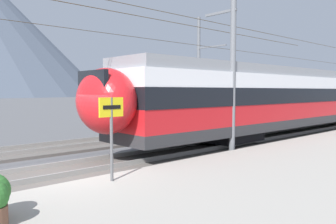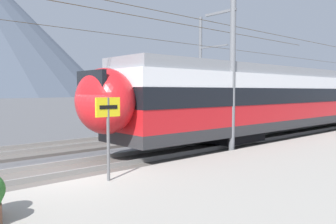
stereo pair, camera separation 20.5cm
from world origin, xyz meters
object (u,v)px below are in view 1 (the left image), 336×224
Objects in this scene: train_near_platform at (316,97)px; catenary_mast_mid at (231,64)px; catenary_mast_far_side at (200,70)px; platform_sign at (111,120)px; train_far_track at (310,95)px.

train_near_platform is 10.89m from catenary_mast_mid.
train_near_platform is 0.75× the size of catenary_mast_far_side.
platform_sign is (-17.32, -2.50, -0.35)m from train_near_platform.
platform_sign is at bearing -145.56° from catenary_mast_far_side.
train_near_platform is 15.40× the size of platform_sign.
catenary_mast_far_side is 20.66× the size of platform_sign.
train_far_track is at bearing 27.39° from train_near_platform.
platform_sign is at bearing -171.80° from train_near_platform.
catenary_mast_far_side is 16.47m from platform_sign.
train_far_track is (8.79, 4.55, -0.00)m from train_near_platform.
catenary_mast_mid is at bearing -163.47° from train_far_track.
catenary_mast_far_side is at bearing 34.44° from platform_sign.
platform_sign is at bearing -164.89° from train_far_track.
train_near_platform is 9.90m from train_far_track.
train_far_track is 20.40m from catenary_mast_mid.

